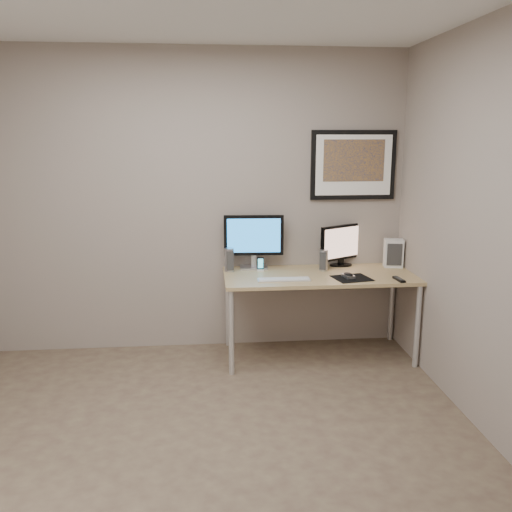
{
  "coord_description": "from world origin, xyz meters",
  "views": [
    {
      "loc": [
        0.06,
        -3.0,
        1.87
      ],
      "look_at": [
        0.44,
        1.1,
        0.95
      ],
      "focal_mm": 38.0,
      "sensor_mm": 36.0,
      "label": 1
    }
  ],
  "objects_px": {
    "speaker_left": "(229,260)",
    "speaker_right": "(324,260)",
    "fan_unit": "(393,253)",
    "phone_dock": "(261,264)",
    "desk": "(319,282)",
    "framed_art": "(353,165)",
    "monitor_tv": "(342,244)",
    "keyboard": "(284,279)",
    "monitor_large": "(254,239)"
  },
  "relations": [
    {
      "from": "speaker_right",
      "to": "framed_art",
      "type": "bearing_deg",
      "value": 59.52
    },
    {
      "from": "monitor_large",
      "to": "phone_dock",
      "type": "xyz_separation_m",
      "value": [
        0.05,
        -0.09,
        -0.2
      ]
    },
    {
      "from": "phone_dock",
      "to": "keyboard",
      "type": "height_order",
      "value": "phone_dock"
    },
    {
      "from": "keyboard",
      "to": "phone_dock",
      "type": "bearing_deg",
      "value": 115.57
    },
    {
      "from": "keyboard",
      "to": "monitor_tv",
      "type": "bearing_deg",
      "value": 37.19
    },
    {
      "from": "framed_art",
      "to": "monitor_tv",
      "type": "xyz_separation_m",
      "value": [
        -0.1,
        -0.06,
        -0.69
      ]
    },
    {
      "from": "phone_dock",
      "to": "fan_unit",
      "type": "bearing_deg",
      "value": 5.86
    },
    {
      "from": "framed_art",
      "to": "monitor_tv",
      "type": "height_order",
      "value": "framed_art"
    },
    {
      "from": "speaker_right",
      "to": "keyboard",
      "type": "distance_m",
      "value": 0.49
    },
    {
      "from": "speaker_right",
      "to": "monitor_tv",
      "type": "bearing_deg",
      "value": 61.1
    },
    {
      "from": "monitor_large",
      "to": "speaker_right",
      "type": "relative_size",
      "value": 2.84
    },
    {
      "from": "monitor_large",
      "to": "speaker_right",
      "type": "bearing_deg",
      "value": -10.02
    },
    {
      "from": "monitor_tv",
      "to": "phone_dock",
      "type": "bearing_deg",
      "value": 158.63
    },
    {
      "from": "keyboard",
      "to": "desk",
      "type": "bearing_deg",
      "value": 27.31
    },
    {
      "from": "desk",
      "to": "framed_art",
      "type": "relative_size",
      "value": 2.13
    },
    {
      "from": "framed_art",
      "to": "speaker_left",
      "type": "distance_m",
      "value": 1.36
    },
    {
      "from": "phone_dock",
      "to": "keyboard",
      "type": "bearing_deg",
      "value": -60.65
    },
    {
      "from": "speaker_left",
      "to": "fan_unit",
      "type": "bearing_deg",
      "value": -6.87
    },
    {
      "from": "desk",
      "to": "phone_dock",
      "type": "distance_m",
      "value": 0.52
    },
    {
      "from": "framed_art",
      "to": "monitor_large",
      "type": "height_order",
      "value": "framed_art"
    },
    {
      "from": "speaker_left",
      "to": "framed_art",
      "type": "bearing_deg",
      "value": 0.22
    },
    {
      "from": "speaker_left",
      "to": "phone_dock",
      "type": "xyz_separation_m",
      "value": [
        0.27,
        -0.01,
        -0.04
      ]
    },
    {
      "from": "monitor_tv",
      "to": "fan_unit",
      "type": "distance_m",
      "value": 0.47
    },
    {
      "from": "speaker_left",
      "to": "fan_unit",
      "type": "distance_m",
      "value": 1.46
    },
    {
      "from": "desk",
      "to": "speaker_left",
      "type": "height_order",
      "value": "speaker_left"
    },
    {
      "from": "monitor_tv",
      "to": "fan_unit",
      "type": "xyz_separation_m",
      "value": [
        0.45,
        -0.07,
        -0.08
      ]
    },
    {
      "from": "monitor_tv",
      "to": "speaker_left",
      "type": "xyz_separation_m",
      "value": [
        -1.0,
        -0.1,
        -0.1
      ]
    },
    {
      "from": "phone_dock",
      "to": "desk",
      "type": "bearing_deg",
      "value": -14.74
    },
    {
      "from": "monitor_tv",
      "to": "speaker_right",
      "type": "bearing_deg",
      "value": -172.31
    },
    {
      "from": "desk",
      "to": "speaker_right",
      "type": "height_order",
      "value": "speaker_right"
    },
    {
      "from": "monitor_tv",
      "to": "keyboard",
      "type": "height_order",
      "value": "monitor_tv"
    },
    {
      "from": "monitor_tv",
      "to": "keyboard",
      "type": "distance_m",
      "value": 0.75
    },
    {
      "from": "monitor_large",
      "to": "keyboard",
      "type": "bearing_deg",
      "value": -61.49
    },
    {
      "from": "monitor_large",
      "to": "fan_unit",
      "type": "bearing_deg",
      "value": -0.02
    },
    {
      "from": "desk",
      "to": "keyboard",
      "type": "bearing_deg",
      "value": -152.8
    },
    {
      "from": "speaker_left",
      "to": "speaker_right",
      "type": "xyz_separation_m",
      "value": [
        0.81,
        -0.04,
        -0.01
      ]
    },
    {
      "from": "framed_art",
      "to": "monitor_large",
      "type": "xyz_separation_m",
      "value": [
        -0.88,
        -0.08,
        -0.63
      ]
    },
    {
      "from": "speaker_left",
      "to": "desk",
      "type": "bearing_deg",
      "value": -20.9
    },
    {
      "from": "monitor_large",
      "to": "desk",
      "type": "bearing_deg",
      "value": -23.24
    },
    {
      "from": "phone_dock",
      "to": "monitor_large",
      "type": "bearing_deg",
      "value": 122.48
    },
    {
      "from": "speaker_left",
      "to": "speaker_right",
      "type": "distance_m",
      "value": 0.81
    },
    {
      "from": "monitor_tv",
      "to": "speaker_right",
      "type": "height_order",
      "value": "monitor_tv"
    },
    {
      "from": "monitor_tv",
      "to": "desk",
      "type": "bearing_deg",
      "value": -163.04
    },
    {
      "from": "fan_unit",
      "to": "phone_dock",
      "type": "bearing_deg",
      "value": -167.45
    },
    {
      "from": "framed_art",
      "to": "keyboard",
      "type": "relative_size",
      "value": 1.76
    },
    {
      "from": "monitor_tv",
      "to": "speaker_right",
      "type": "relative_size",
      "value": 2.33
    },
    {
      "from": "speaker_right",
      "to": "monitor_large",
      "type": "bearing_deg",
      "value": -168.76
    },
    {
      "from": "keyboard",
      "to": "speaker_left",
      "type": "bearing_deg",
      "value": 141.86
    },
    {
      "from": "desk",
      "to": "monitor_large",
      "type": "bearing_deg",
      "value": 154.41
    },
    {
      "from": "speaker_right",
      "to": "phone_dock",
      "type": "xyz_separation_m",
      "value": [
        -0.54,
        0.04,
        -0.03
      ]
    }
  ]
}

